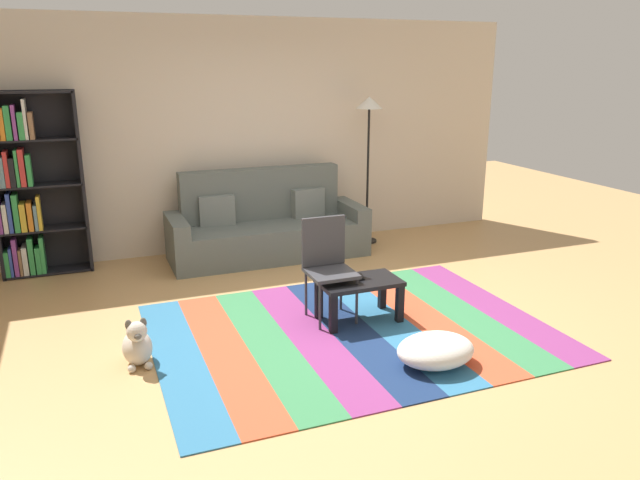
{
  "coord_description": "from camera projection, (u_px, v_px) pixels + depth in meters",
  "views": [
    {
      "loc": [
        -1.92,
        -4.61,
        2.19
      ],
      "look_at": [
        0.02,
        0.32,
        0.65
      ],
      "focal_mm": 34.32,
      "sensor_mm": 36.0,
      "label": 1
    }
  ],
  "objects": [
    {
      "name": "couch",
      "position": [
        267.0,
        228.0,
        7.12
      ],
      "size": [
        2.26,
        0.8,
        1.0
      ],
      "color": "#59605B",
      "rests_on": "ground_plane"
    },
    {
      "name": "folding_chair",
      "position": [
        327.0,
        260.0,
        5.33
      ],
      "size": [
        0.4,
        0.4,
        0.9
      ],
      "rotation": [
        0.0,
        0.0,
        -0.35
      ],
      "color": "#38383D",
      "rests_on": "ground_plane"
    },
    {
      "name": "bookshelf",
      "position": [
        27.0,
        188.0,
        6.33
      ],
      "size": [
        0.9,
        0.28,
        1.92
      ],
      "color": "black",
      "rests_on": "ground_plane"
    },
    {
      "name": "tv_remote",
      "position": [
        360.0,
        277.0,
        5.35
      ],
      "size": [
        0.07,
        0.16,
        0.02
      ],
      "primitive_type": "cube",
      "rotation": [
        0.0,
        0.0,
        -0.21
      ],
      "color": "black",
      "rests_on": "coffee_table"
    },
    {
      "name": "rug",
      "position": [
        352.0,
        331.0,
        5.17
      ],
      "size": [
        3.26,
        2.42,
        0.01
      ],
      "color": "teal",
      "rests_on": "ground_plane"
    },
    {
      "name": "coffee_table",
      "position": [
        359.0,
        288.0,
        5.31
      ],
      "size": [
        0.71,
        0.41,
        0.37
      ],
      "color": "black",
      "rests_on": "rug"
    },
    {
      "name": "pouf",
      "position": [
        436.0,
        350.0,
        4.56
      ],
      "size": [
        0.6,
        0.47,
        0.23
      ],
      "primitive_type": "ellipsoid",
      "color": "white",
      "rests_on": "rug"
    },
    {
      "name": "standing_lamp",
      "position": [
        369.0,
        122.0,
        7.35
      ],
      "size": [
        0.32,
        0.32,
        1.8
      ],
      "color": "black",
      "rests_on": "ground_plane"
    },
    {
      "name": "ground_plane",
      "position": [
        331.0,
        320.0,
        5.4
      ],
      "size": [
        14.0,
        14.0,
        0.0
      ],
      "primitive_type": "plane",
      "color": "tan"
    },
    {
      "name": "back_wall",
      "position": [
        250.0,
        135.0,
        7.3
      ],
      "size": [
        6.8,
        0.1,
        2.7
      ],
      "primitive_type": "cube",
      "color": "beige",
      "rests_on": "ground_plane"
    },
    {
      "name": "dog",
      "position": [
        137.0,
        345.0,
        4.57
      ],
      "size": [
        0.22,
        0.35,
        0.4
      ],
      "color": "beige",
      "rests_on": "ground_plane"
    }
  ]
}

